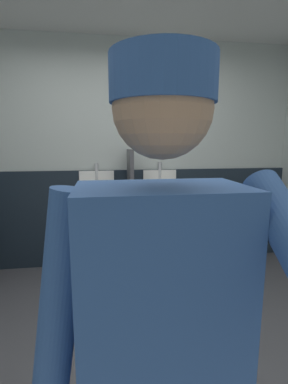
# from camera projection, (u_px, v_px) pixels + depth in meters

# --- Properties ---
(ground_plane) EXTENTS (4.75, 4.04, 0.04)m
(ground_plane) POSITION_uv_depth(u_px,v_px,m) (143.00, 369.00, 1.87)
(ground_plane) COLOR #4C4C51
(wall_back) EXTENTS (4.75, 0.12, 2.64)m
(wall_back) POSITION_uv_depth(u_px,v_px,m) (121.00, 156.00, 3.37)
(wall_back) COLOR silver
(wall_back) RESTS_ON ground_plane
(wainscot_band_back) EXTENTS (4.15, 0.03, 1.15)m
(wainscot_band_back) POSITION_uv_depth(u_px,v_px,m) (122.00, 217.00, 3.42)
(wainscot_band_back) COLOR #19232D
(wainscot_band_back) RESTS_ON ground_plane
(urinal_left) EXTENTS (0.40, 0.34, 1.24)m
(urinal_left) POSITION_uv_depth(u_px,v_px,m) (97.00, 204.00, 3.20)
(urinal_left) COLOR white
(urinal_left) RESTS_ON ground_plane
(urinal_middle) EXTENTS (0.40, 0.34, 1.24)m
(urinal_middle) POSITION_uv_depth(u_px,v_px,m) (161.00, 202.00, 3.31)
(urinal_middle) COLOR white
(urinal_middle) RESTS_ON ground_plane
(privacy_divider_panel) EXTENTS (0.04, 0.40, 0.90)m
(privacy_divider_panel) POSITION_uv_depth(u_px,v_px,m) (130.00, 190.00, 3.16)
(privacy_divider_panel) COLOR #4C4C51
(person) EXTENTS (0.62, 0.60, 1.66)m
(person) POSITION_uv_depth(u_px,v_px,m) (161.00, 340.00, 0.71)
(person) COLOR #2D3342
(person) RESTS_ON ground_plane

